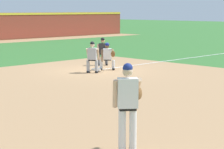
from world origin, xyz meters
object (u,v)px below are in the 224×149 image
(pitcher, at_px, (128,102))
(first_base_bag, at_px, (97,69))
(first_baseman, at_px, (108,55))
(baserunner, at_px, (92,56))
(umpire, at_px, (103,50))
(baseball, at_px, (114,84))

(pitcher, bearing_deg, first_base_bag, 50.17)
(first_baseman, bearing_deg, baserunner, -173.24)
(baserunner, height_order, umpire, same)
(first_base_bag, bearing_deg, baseball, -123.75)
(baseball, height_order, umpire, umpire)
(baseball, bearing_deg, first_baseman, 49.19)
(baseball, xyz_separation_m, umpire, (3.94, 4.79, 0.76))
(pitcher, relative_size, first_baseman, 1.39)
(pitcher, xyz_separation_m, umpire, (9.42, 10.65, -0.27))
(baseball, height_order, pitcher, pitcher)
(pitcher, height_order, umpire, pitcher)
(first_base_bag, xyz_separation_m, first_baseman, (0.41, -0.33, 0.69))
(baserunner, bearing_deg, first_base_bag, 33.37)
(baserunner, xyz_separation_m, umpire, (2.25, 1.67, 0.00))
(first_base_bag, bearing_deg, baserunner, -146.63)
(umpire, bearing_deg, pitcher, -131.50)
(first_base_bag, bearing_deg, first_baseman, -39.04)
(first_base_bag, relative_size, first_baseman, 0.28)
(pitcher, height_order, baserunner, pitcher)
(first_base_bag, relative_size, baseball, 5.14)
(first_base_bag, distance_m, first_baseman, 0.87)
(first_base_bag, relative_size, umpire, 0.26)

